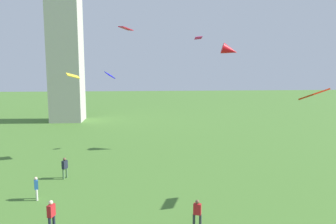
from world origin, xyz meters
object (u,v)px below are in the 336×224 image
(person_1, at_px, (197,212))
(kite_flying_5, at_px, (230,50))
(person_2, at_px, (51,214))
(kite_flying_4, at_px, (110,75))
(kite_flying_6, at_px, (73,76))
(person_3, at_px, (65,167))
(person_0, at_px, (36,187))
(kite_flying_1, at_px, (198,38))
(kite_flying_3, at_px, (126,28))
(kite_flying_0, at_px, (314,94))

(person_1, bearing_deg, kite_flying_5, -91.13)
(person_2, height_order, kite_flying_4, kite_flying_4)
(person_1, distance_m, kite_flying_6, 21.12)
(person_2, xyz_separation_m, person_3, (-1.24, 8.54, -0.01))
(person_0, relative_size, person_1, 0.98)
(person_0, distance_m, person_1, 11.20)
(person_1, bearing_deg, person_2, 16.78)
(person_2, height_order, kite_flying_1, kite_flying_1)
(person_3, distance_m, kite_flying_5, 20.53)
(kite_flying_3, bearing_deg, kite_flying_5, -41.15)
(person_2, xyz_separation_m, kite_flying_6, (-2.02, 16.84, 7.08))
(kite_flying_1, distance_m, kite_flying_4, 10.52)
(kite_flying_1, distance_m, kite_flying_3, 7.78)
(person_3, distance_m, kite_flying_3, 15.67)
(person_3, bearing_deg, person_0, 14.58)
(person_2, relative_size, kite_flying_5, 0.84)
(kite_flying_6, bearing_deg, kite_flying_1, 156.83)
(person_0, height_order, person_2, person_2)
(kite_flying_0, relative_size, kite_flying_4, 1.28)
(kite_flying_0, relative_size, kite_flying_3, 1.16)
(person_3, distance_m, kite_flying_4, 9.93)
(person_3, xyz_separation_m, kite_flying_0, (17.23, -5.88, 6.19))
(kite_flying_5, height_order, kite_flying_6, kite_flying_5)
(person_3, height_order, kite_flying_1, kite_flying_1)
(kite_flying_3, distance_m, kite_flying_4, 5.79)
(person_0, height_order, kite_flying_5, kite_flying_5)
(person_1, bearing_deg, kite_flying_6, -40.63)
(person_2, height_order, kite_flying_0, kite_flying_0)
(kite_flying_0, height_order, kite_flying_5, kite_flying_5)
(kite_flying_4, bearing_deg, person_2, -30.63)
(person_3, bearing_deg, kite_flying_3, 179.85)
(kite_flying_1, height_order, kite_flying_5, kite_flying_1)
(kite_flying_5, bearing_deg, kite_flying_1, 90.12)
(person_1, relative_size, kite_flying_1, 1.94)
(kite_flying_4, relative_size, kite_flying_6, 0.99)
(person_3, xyz_separation_m, kite_flying_6, (-0.79, 8.30, 7.09))
(person_0, height_order, person_3, person_3)
(person_3, xyz_separation_m, kite_flying_4, (3.18, 6.06, 7.19))
(person_0, xyz_separation_m, kite_flying_3, (5.62, 13.10, 12.05))
(person_0, height_order, kite_flying_0, kite_flying_0)
(kite_flying_0, xyz_separation_m, kite_flying_4, (-14.04, 11.94, 1.00))
(kite_flying_4, distance_m, kite_flying_6, 4.56)
(kite_flying_0, bearing_deg, kite_flying_1, 15.20)
(person_1, height_order, kite_flying_5, kite_flying_5)
(person_1, distance_m, person_2, 7.98)
(person_0, relative_size, kite_flying_6, 1.08)
(kite_flying_1, xyz_separation_m, kite_flying_6, (-13.20, -0.98, -4.01))
(person_2, xyz_separation_m, kite_flying_3, (3.44, 17.51, 11.96))
(person_0, xyz_separation_m, kite_flying_0, (18.17, -1.75, 6.27))
(kite_flying_3, xyz_separation_m, kite_flying_4, (-1.50, -2.91, -4.78))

